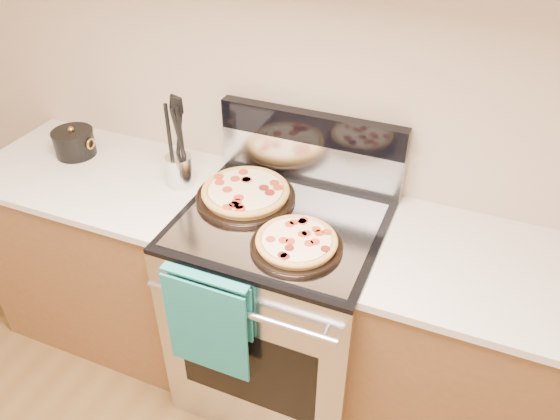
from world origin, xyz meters
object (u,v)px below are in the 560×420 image
at_px(pepperoni_pizza_back, 246,193).
at_px(utensil_crock, 180,171).
at_px(range_body, 281,309).
at_px(saucepan, 75,144).
at_px(pepperoni_pizza_front, 297,243).

xyz_separation_m(pepperoni_pizza_back, utensil_crock, (-0.30, 0.01, 0.02)).
distance_m(range_body, saucepan, 1.17).
bearing_deg(range_body, pepperoni_pizza_back, 158.60).
bearing_deg(utensil_crock, range_body, -9.58).
bearing_deg(utensil_crock, pepperoni_pizza_back, -2.09).
height_order(pepperoni_pizza_back, utensil_crock, utensil_crock).
distance_m(pepperoni_pizza_back, pepperoni_pizza_front, 0.35).
bearing_deg(range_body, pepperoni_pizza_front, -49.20).
height_order(pepperoni_pizza_front, utensil_crock, utensil_crock).
relative_size(pepperoni_pizza_front, saucepan, 1.83).
bearing_deg(utensil_crock, saucepan, 176.58).
height_order(pepperoni_pizza_back, saucepan, saucepan).
height_order(range_body, pepperoni_pizza_front, pepperoni_pizza_front).
bearing_deg(saucepan, pepperoni_pizza_front, -11.97).
distance_m(pepperoni_pizza_front, utensil_crock, 0.63).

